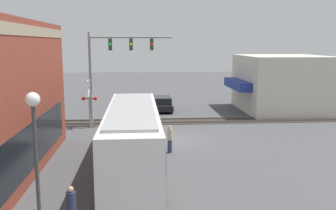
% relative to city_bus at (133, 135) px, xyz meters
% --- Properties ---
extents(ground_plane, '(120.00, 120.00, 0.00)m').
position_rel_city_bus_xyz_m(ground_plane, '(5.78, -2.80, -1.82)').
color(ground_plane, '#4C4C4F').
extents(shop_building, '(8.69, 8.73, 5.31)m').
position_rel_city_bus_xyz_m(shop_building, '(16.12, -14.02, 0.83)').
color(shop_building, beige).
rests_on(shop_building, ground).
extents(city_bus, '(11.98, 2.59, 3.30)m').
position_rel_city_bus_xyz_m(city_bus, '(0.00, 0.00, 0.00)').
color(city_bus, white).
rests_on(city_bus, ground).
extents(traffic_signal_gantry, '(0.42, 6.45, 7.33)m').
position_rel_city_bus_xyz_m(traffic_signal_gantry, '(10.53, 1.53, 3.55)').
color(traffic_signal_gantry, gray).
rests_on(traffic_signal_gantry, ground).
extents(crossing_signal, '(1.41, 1.18, 3.81)m').
position_rel_city_bus_xyz_m(crossing_signal, '(9.91, 3.42, 0.47)').
color(crossing_signal, gray).
rests_on(crossing_signal, ground).
extents(streetlamp, '(0.44, 0.44, 5.05)m').
position_rel_city_bus_xyz_m(streetlamp, '(-7.40, 2.82, 1.19)').
color(streetlamp, '#38383A').
rests_on(streetlamp, ground).
extents(rail_track_near, '(2.60, 60.00, 0.15)m').
position_rel_city_bus_xyz_m(rail_track_near, '(11.78, -2.80, -1.79)').
color(rail_track_near, '#332D28').
rests_on(rail_track_near, ground).
extents(parked_car_black, '(4.50, 1.82, 1.38)m').
position_rel_city_bus_xyz_m(parked_car_black, '(16.92, -2.60, -1.17)').
color(parked_car_black, black).
rests_on(parked_car_black, ground).
extents(pedestrian_near_bus, '(0.34, 0.34, 1.65)m').
position_rel_city_bus_xyz_m(pedestrian_near_bus, '(2.85, -2.15, -0.98)').
color(pedestrian_near_bus, '#2D3351').
rests_on(pedestrian_near_bus, ground).
extents(pedestrian_by_lamp, '(0.34, 0.34, 1.62)m').
position_rel_city_bus_xyz_m(pedestrian_by_lamp, '(-6.28, 2.04, -1.00)').
color(pedestrian_by_lamp, black).
rests_on(pedestrian_by_lamp, ground).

